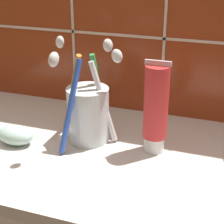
% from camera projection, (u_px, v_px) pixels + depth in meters
% --- Properties ---
extents(sink_counter, '(0.72, 0.35, 0.02)m').
position_uv_depth(sink_counter, '(126.00, 159.00, 0.60)').
color(sink_counter, silver).
rests_on(sink_counter, ground).
extents(tile_wall_backsplash, '(0.82, 0.02, 0.45)m').
position_uv_depth(tile_wall_backsplash, '(157.00, 7.00, 0.67)').
color(tile_wall_backsplash, '#933819').
rests_on(tile_wall_backsplash, ground).
extents(toothbrush_cup, '(0.13, 0.13, 0.17)m').
position_uv_depth(toothbrush_cup, '(88.00, 111.00, 0.62)').
color(toothbrush_cup, silver).
rests_on(toothbrush_cup, sink_counter).
extents(toothpaste_tube, '(0.04, 0.04, 0.15)m').
position_uv_depth(toothpaste_tube, '(156.00, 108.00, 0.58)').
color(toothpaste_tube, white).
rests_on(toothpaste_tube, sink_counter).
extents(soap_bar, '(0.06, 0.04, 0.03)m').
position_uv_depth(soap_bar, '(16.00, 135.00, 0.62)').
color(soap_bar, silver).
rests_on(soap_bar, sink_counter).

